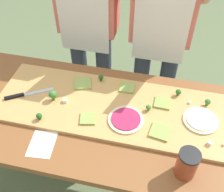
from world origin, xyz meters
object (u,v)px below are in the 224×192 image
pizza_slice_near_left (88,119)px  cheese_crumble_b (65,101)px  pizza_whole_cheese_artichoke (201,120)px  cheese_crumble_c (210,143)px  sauce_jar (187,164)px  chefs_knife (22,95)px  pizza_slice_center (127,88)px  broccoli_floret_back_left (39,116)px  cook_left (88,17)px  prep_table (109,128)px  pizza_slice_far_right (160,131)px  recipe_note (42,144)px  cheese_crumble_d (224,144)px  cheese_crumble_e (190,102)px  pizza_slice_far_left (162,103)px  broccoli_floret_center_right (208,102)px  cook_right (162,26)px  broccoli_floret_front_mid (101,77)px  broccoli_floret_back_right (53,95)px  pizza_whole_beet_magenta (126,119)px  broccoli_floret_center_left (148,107)px  pizza_slice_near_right (83,83)px  broccoli_floret_front_right (178,92)px

pizza_slice_near_left → cheese_crumble_b: (-0.16, 0.09, 0.00)m
pizza_whole_cheese_artichoke → cheese_crumble_b: cheese_crumble_b is taller
cheese_crumble_c → sauce_jar: sauce_jar is taller
chefs_knife → pizza_slice_center: chefs_knife is taller
broccoli_floret_back_left → cook_left: cook_left is taller
prep_table → pizza_whole_cheese_artichoke: bearing=7.2°
chefs_knife → sauce_jar: (0.94, -0.28, 0.05)m
cheese_crumble_c → pizza_slice_near_left: bearing=178.2°
prep_table → pizza_slice_far_right: size_ratio=18.15×
pizza_slice_near_left → recipe_note: size_ratio=0.50×
pizza_slice_center → broccoli_floret_back_left: (-0.41, -0.34, 0.02)m
broccoli_floret_back_left → cheese_crumble_d: (0.95, 0.05, -0.02)m
pizza_slice_near_left → cook_left: (-0.20, 0.72, 0.18)m
cheese_crumble_e → sauce_jar: sauce_jar is taller
pizza_slice_far_left → broccoli_floret_center_right: 0.25m
prep_table → cook_right: (0.20, 0.66, 0.30)m
broccoli_floret_front_mid → cheese_crumble_d: size_ratio=3.59×
broccoli_floret_front_mid → cheese_crumble_d: broccoli_floret_front_mid is taller
pizza_slice_near_left → pizza_slice_center: 0.32m
cheese_crumble_e → pizza_slice_far_left: bearing=-166.4°
prep_table → broccoli_floret_back_left: bearing=-161.3°
pizza_whole_cheese_artichoke → broccoli_floret_front_mid: bearing=162.5°
prep_table → broccoli_floret_back_right: (-0.33, 0.03, 0.16)m
broccoli_floret_front_mid → cook_left: size_ratio=0.03×
cheese_crumble_d → pizza_slice_center: bearing=151.8°
pizza_whole_beet_magenta → cook_left: 0.81m
prep_table → broccoli_floret_center_left: broccoli_floret_center_left is taller
pizza_slice_far_right → cheese_crumble_c: cheese_crumble_c is taller
pizza_slice_far_left → cook_left: cook_left is taller
pizza_whole_beet_magenta → sauce_jar: (0.32, -0.23, 0.05)m
pizza_slice_near_right → cook_left: (-0.09, 0.46, 0.18)m
cook_right → pizza_whole_cheese_artichoke: bearing=-64.2°
cheese_crumble_e → cook_right: bearing=115.4°
pizza_slice_near_right → cheese_crumble_e: size_ratio=7.59×
chefs_knife → pizza_slice_far_left: (0.80, 0.12, -0.00)m
prep_table → cheese_crumble_e: cheese_crumble_e is taller
broccoli_floret_front_right → broccoli_floret_center_left: (-0.15, -0.15, -0.00)m
chefs_knife → cheese_crumble_b: bearing=1.9°
broccoli_floret_center_right → recipe_note: 0.92m
pizza_whole_beet_magenta → recipe_note: 0.45m
pizza_slice_far_right → broccoli_floret_center_right: bearing=46.2°
pizza_slice_near_right → cheese_crumble_c: (0.74, -0.28, 0.00)m
chefs_knife → pizza_slice_far_right: 0.81m
sauce_jar → broccoli_floret_front_mid: bearing=136.4°
pizza_slice_far_left → cook_left: (-0.58, 0.52, 0.18)m
broccoli_floret_front_right → cheese_crumble_c: size_ratio=2.16×
cook_right → pizza_slice_near_right: bearing=-131.3°
cheese_crumble_b → cheese_crumble_d: size_ratio=1.70×
pizza_slice_center → cheese_crumble_d: 0.61m
prep_table → sauce_jar: (0.42, -0.25, 0.18)m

